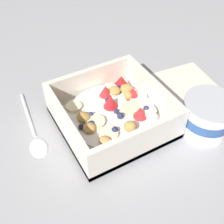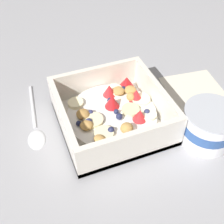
{
  "view_description": "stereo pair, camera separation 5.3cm",
  "coord_description": "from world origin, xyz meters",
  "px_view_note": "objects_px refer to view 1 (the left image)",
  "views": [
    {
      "loc": [
        0.19,
        0.34,
        0.41
      ],
      "look_at": [
        0.01,
        0.01,
        0.03
      ],
      "focal_mm": 46.23,
      "sensor_mm": 36.0,
      "label": 1
    },
    {
      "loc": [
        0.14,
        0.36,
        0.41
      ],
      "look_at": [
        0.01,
        0.01,
        0.03
      ],
      "focal_mm": 46.23,
      "sensor_mm": 36.0,
      "label": 2
    }
  ],
  "objects_px": {
    "fruit_bowl": "(113,114)",
    "yogurt_cup": "(207,116)",
    "spoon": "(34,134)",
    "folded_napkin": "(186,83)"
  },
  "relations": [
    {
      "from": "fruit_bowl",
      "to": "spoon",
      "type": "relative_size",
      "value": 1.1
    },
    {
      "from": "fruit_bowl",
      "to": "yogurt_cup",
      "type": "distance_m",
      "value": 0.17
    },
    {
      "from": "yogurt_cup",
      "to": "spoon",
      "type": "bearing_deg",
      "value": -26.38
    },
    {
      "from": "fruit_bowl",
      "to": "spoon",
      "type": "distance_m",
      "value": 0.15
    },
    {
      "from": "fruit_bowl",
      "to": "spoon",
      "type": "xyz_separation_m",
      "value": [
        0.14,
        -0.04,
        -0.02
      ]
    },
    {
      "from": "fruit_bowl",
      "to": "yogurt_cup",
      "type": "relative_size",
      "value": 2.01
    },
    {
      "from": "spoon",
      "to": "folded_napkin",
      "type": "distance_m",
      "value": 0.34
    },
    {
      "from": "yogurt_cup",
      "to": "folded_napkin",
      "type": "bearing_deg",
      "value": -115.43
    },
    {
      "from": "fruit_bowl",
      "to": "yogurt_cup",
      "type": "bearing_deg",
      "value": 144.65
    },
    {
      "from": "folded_napkin",
      "to": "fruit_bowl",
      "type": "bearing_deg",
      "value": 6.07
    }
  ]
}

